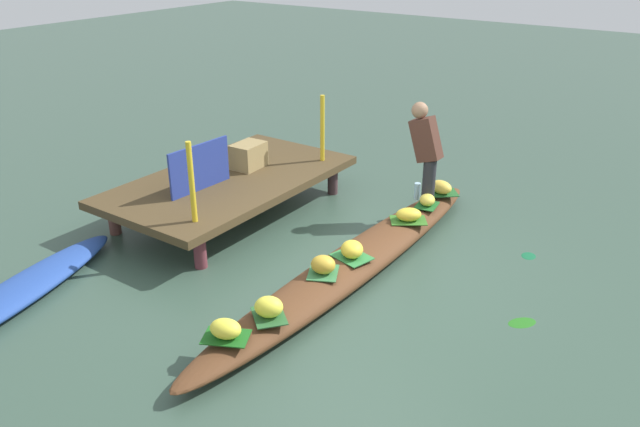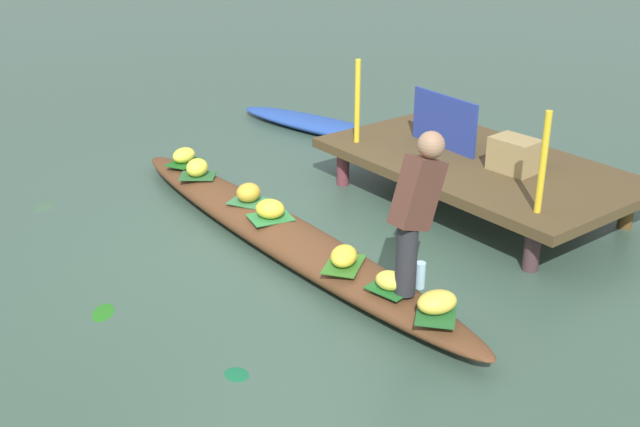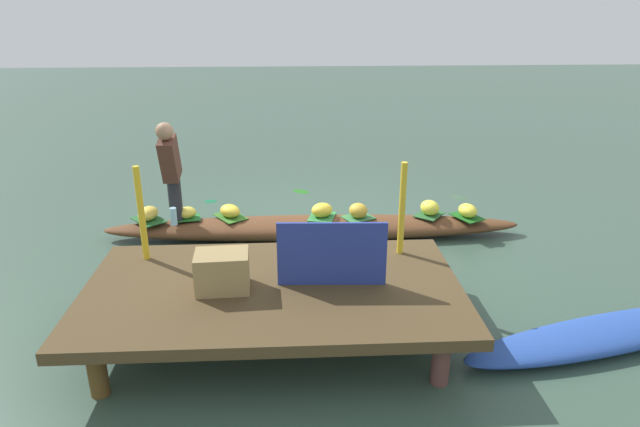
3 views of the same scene
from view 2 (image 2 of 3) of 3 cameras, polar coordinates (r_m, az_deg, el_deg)
canal_water at (r=7.26m, az=-2.87°, el=-2.36°), size 40.00×40.00×0.00m
dock_platform at (r=8.14m, az=11.40°, el=3.43°), size 3.20×1.80×0.49m
vendor_boat at (r=7.20m, az=-2.89°, el=-1.46°), size 5.16×0.67×0.25m
moored_boat at (r=10.39m, az=0.36°, el=6.36°), size 2.84×1.19×0.17m
leaf_mat_0 at (r=6.02m, az=5.09°, el=-5.46°), size 0.36×0.30×0.01m
banana_bunch_0 at (r=5.99m, az=5.11°, el=-4.87°), size 0.28×0.26×0.14m
leaf_mat_1 at (r=7.21m, az=-3.63°, el=-0.29°), size 0.38×0.44×0.01m
banana_bunch_1 at (r=7.18m, az=-3.65°, el=0.34°), size 0.36×0.35×0.17m
leaf_mat_2 at (r=8.28m, az=-8.89°, el=2.72°), size 0.44×0.45×0.01m
banana_bunch_2 at (r=8.25m, az=-8.93°, el=3.32°), size 0.30×0.32×0.19m
leaf_mat_3 at (r=8.70m, az=-9.83°, el=3.69°), size 0.41×0.46×0.01m
banana_bunch_3 at (r=8.67m, az=-9.87°, el=4.19°), size 0.27×0.32×0.16m
leaf_mat_4 at (r=5.77m, az=8.46°, el=-7.09°), size 0.49×0.51×0.01m
banana_bunch_4 at (r=5.73m, az=8.51°, el=-6.39°), size 0.29×0.35×0.17m
leaf_mat_5 at (r=6.36m, az=1.74°, el=-3.71°), size 0.47×0.50×0.01m
banana_bunch_5 at (r=6.32m, az=1.75°, el=-3.11°), size 0.35×0.36×0.15m
leaf_mat_6 at (r=7.58m, az=-5.20°, el=0.89°), size 0.44×0.42×0.01m
banana_bunch_6 at (r=7.54m, az=-5.23°, el=1.53°), size 0.29×0.30×0.18m
vendor_person at (r=5.72m, az=7.02°, el=0.59°), size 0.20×0.43×1.24m
water_bottle at (r=6.03m, az=7.30°, el=-4.47°), size 0.08×0.08×0.21m
market_banner at (r=8.35m, az=9.01°, el=6.61°), size 0.92×0.07×0.56m
railing_post_west at (r=8.39m, az=2.74°, el=8.15°), size 0.06×0.06×0.90m
railing_post_east at (r=6.83m, az=15.91°, el=3.57°), size 0.06×0.06×0.90m
produce_crate at (r=7.85m, az=13.96°, el=4.17°), size 0.46×0.34×0.33m
drifting_plant_0 at (r=5.53m, az=-6.09°, el=-11.54°), size 0.21×0.18×0.01m
drifting_plant_1 at (r=6.43m, az=-15.50°, el=-6.93°), size 0.33×0.30×0.01m
drifting_plant_2 at (r=8.57m, az=-19.34°, el=0.51°), size 0.30×0.33×0.01m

